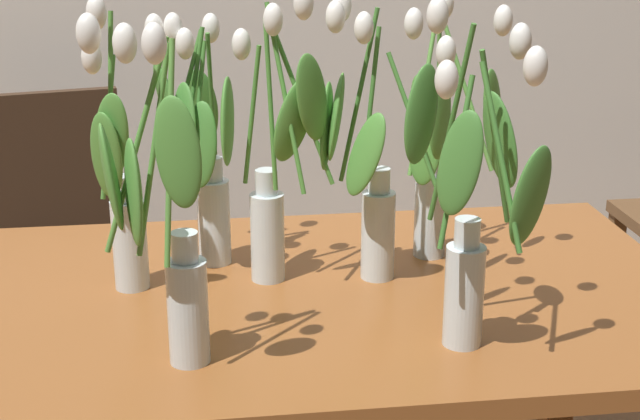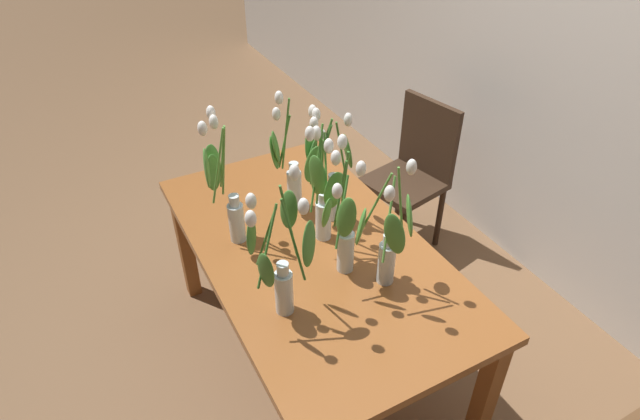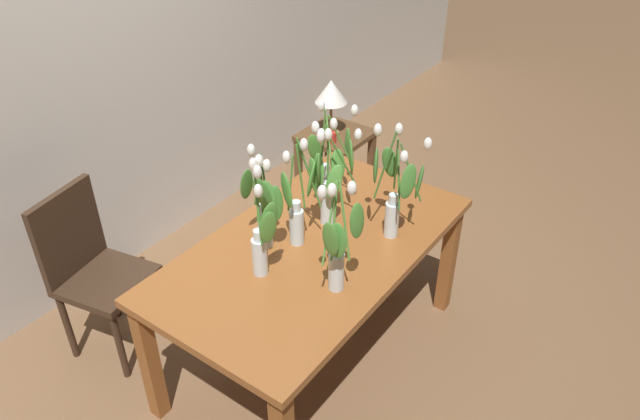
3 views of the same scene
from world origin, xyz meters
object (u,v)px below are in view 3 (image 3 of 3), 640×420
dining_table (314,259)px  tulip_vase_4 (330,187)px  tulip_vase_6 (262,243)px  table_lamp (331,93)px  tulip_vase_2 (263,209)px  tulip_vase_5 (338,251)px  tulip_vase_0 (329,169)px  tulip_vase_3 (395,193)px  dining_chair (92,265)px  pillar_candle (332,137)px  side_table (335,148)px  tulip_vase_1 (302,199)px

dining_table → tulip_vase_4: (0.18, 0.03, 0.30)m
tulip_vase_4 → tulip_vase_6: 0.50m
table_lamp → tulip_vase_4: bearing=-145.4°
tulip_vase_2 → tulip_vase_4: size_ratio=0.92×
tulip_vase_4 → tulip_vase_5: tulip_vase_5 is taller
tulip_vase_0 → table_lamp: bearing=34.3°
dining_table → tulip_vase_3: size_ratio=2.73×
tulip_vase_4 → dining_chair: tulip_vase_4 is taller
tulip_vase_0 → pillar_candle: size_ratio=7.42×
dining_table → tulip_vase_6: tulip_vase_6 is taller
tulip_vase_2 → tulip_vase_6: bearing=-142.9°
dining_table → dining_chair: size_ratio=1.72×
table_lamp → side_table: bearing=-32.5°
dining_table → tulip_vase_4: size_ratio=2.79×
tulip_vase_2 → side_table: size_ratio=0.96×
tulip_vase_0 → tulip_vase_1: size_ratio=0.94×
tulip_vase_5 → tulip_vase_6: tulip_vase_5 is taller
tulip_vase_6 → tulip_vase_4: bearing=-1.1°
tulip_vase_0 → side_table: size_ratio=1.01×
tulip_vase_1 → table_lamp: 1.52m
table_lamp → dining_table: bearing=-148.2°
tulip_vase_5 → table_lamp: tulip_vase_5 is taller
tulip_vase_3 → tulip_vase_6: (-0.59, 0.31, -0.06)m
table_lamp → pillar_candle: table_lamp is taller
tulip_vase_3 → tulip_vase_5: 0.50m
tulip_vase_0 → tulip_vase_6: tulip_vase_6 is taller
tulip_vase_4 → table_lamp: bearing=34.6°
tulip_vase_5 → pillar_candle: (1.42, 1.01, -0.38)m
dining_chair → side_table: 1.92m
dining_table → pillar_candle: dining_table is taller
side_table → dining_table: bearing=-149.5°
tulip_vase_4 → table_lamp: tulip_vase_4 is taller
tulip_vase_4 → side_table: tulip_vase_4 is taller
side_table → dining_chair: bearing=174.2°
tulip_vase_1 → tulip_vase_4: bearing=-5.8°
tulip_vase_3 → table_lamp: (1.02, 1.07, -0.12)m
tulip_vase_0 → table_lamp: tulip_vase_0 is taller
tulip_vase_1 → tulip_vase_6: 0.30m
tulip_vase_6 → tulip_vase_2: bearing=37.1°
tulip_vase_3 → tulip_vase_5: tulip_vase_3 is taller
tulip_vase_1 → tulip_vase_3: tulip_vase_1 is taller
side_table → pillar_candle: (-0.13, -0.06, 0.16)m
tulip_vase_0 → tulip_vase_5: (-0.55, -0.43, 0.02)m
tulip_vase_6 → pillar_candle: 1.70m
pillar_candle → tulip_vase_0: bearing=-146.3°
tulip_vase_0 → tulip_vase_3: size_ratio=0.95×
tulip_vase_2 → side_table: 1.71m
pillar_candle → tulip_vase_6: bearing=-155.7°
tulip_vase_5 → dining_chair: 1.38m
tulip_vase_5 → tulip_vase_1: bearing=58.6°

